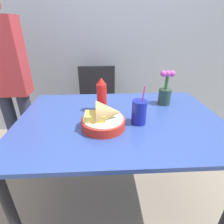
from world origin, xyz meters
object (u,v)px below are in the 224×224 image
(drink_cup, at_px, (139,113))
(ketchup_bottle, at_px, (102,95))
(person_standing, at_px, (9,79))
(chair_far_window, at_px, (97,101))
(flower_vase, at_px, (165,92))
(food_basket, at_px, (105,118))

(drink_cup, bearing_deg, ketchup_bottle, 140.47)
(person_standing, bearing_deg, chair_far_window, 22.87)
(flower_vase, bearing_deg, drink_cup, -131.65)
(person_standing, bearing_deg, flower_vase, -15.02)
(flower_vase, bearing_deg, food_basket, -144.90)
(ketchup_bottle, bearing_deg, food_basket, -85.81)
(ketchup_bottle, relative_size, person_standing, 0.15)
(chair_far_window, relative_size, ketchup_bottle, 3.89)
(drink_cup, relative_size, flower_vase, 0.98)
(chair_far_window, xyz_separation_m, ketchup_bottle, (0.06, -0.74, 0.35))
(ketchup_bottle, height_order, drink_cup, drink_cup)
(flower_vase, xyz_separation_m, person_standing, (-1.26, 0.34, 0.02))
(food_basket, relative_size, person_standing, 0.16)
(ketchup_bottle, distance_m, drink_cup, 0.28)
(ketchup_bottle, bearing_deg, drink_cup, -39.53)
(food_basket, distance_m, ketchup_bottle, 0.23)
(chair_far_window, height_order, drink_cup, drink_cup)
(food_basket, bearing_deg, ketchup_bottle, 94.19)
(drink_cup, distance_m, flower_vase, 0.37)
(chair_far_window, height_order, person_standing, person_standing)
(food_basket, bearing_deg, flower_vase, 35.10)
(chair_far_window, relative_size, drink_cup, 3.68)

